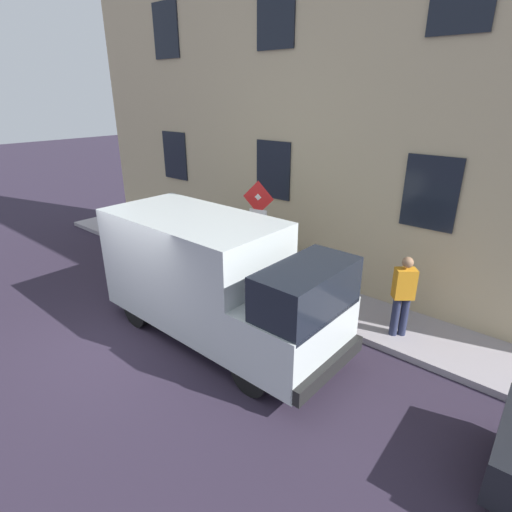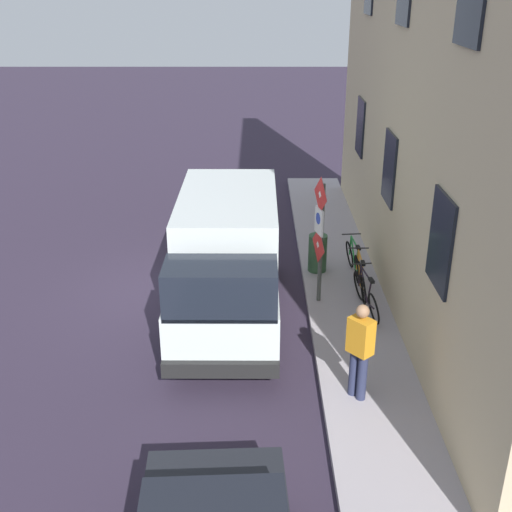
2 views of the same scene
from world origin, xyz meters
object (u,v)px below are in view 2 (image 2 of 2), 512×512
sign_post_stacked (319,229)px  pedestrian (359,348)px  litter_bin (317,253)px  delivery_van (226,259)px  bicycle_orange (359,277)px  bicycle_green (354,261)px  bicycle_black (365,295)px

sign_post_stacked → pedestrian: (0.37, -3.46, -0.73)m
pedestrian → litter_bin: pedestrian is taller
delivery_van → bicycle_orange: size_ratio=3.12×
sign_post_stacked → bicycle_green: (0.98, 1.23, -1.29)m
bicycle_orange → litter_bin: bearing=36.3°
litter_bin → bicycle_black: bearing=-67.6°
delivery_van → litter_bin: size_ratio=5.93×
bicycle_black → litter_bin: (-0.84, 2.02, 0.08)m
bicycle_green → litter_bin: size_ratio=1.91×
delivery_van → bicycle_black: size_ratio=3.11×
sign_post_stacked → delivery_van: size_ratio=0.50×
bicycle_orange → litter_bin: (-0.84, 1.17, 0.08)m
delivery_van → bicycle_orange: 3.12m
bicycle_black → pedestrian: bearing=160.3°
bicycle_orange → bicycle_green: same height
bicycle_orange → bicycle_green: bearing=0.8°
delivery_van → bicycle_green: 3.44m
sign_post_stacked → bicycle_green: sign_post_stacked is taller
pedestrian → sign_post_stacked: bearing=-125.0°
litter_bin → pedestrian: bearing=-87.4°
bicycle_orange → sign_post_stacked: bearing=111.9°
sign_post_stacked → bicycle_orange: (0.98, 0.38, -1.29)m
litter_bin → sign_post_stacked: bearing=-95.5°
bicycle_black → bicycle_orange: 0.85m
delivery_van → pedestrian: bearing=37.4°
bicycle_green → bicycle_black: bearing=175.3°
delivery_van → bicycle_black: bearing=90.0°
bicycle_orange → bicycle_black: bearing=-179.3°
bicycle_black → sign_post_stacked: bearing=56.3°
bicycle_black → pedestrian: size_ratio=1.00×
bicycle_orange → pedestrian: pedestrian is taller
sign_post_stacked → delivery_van: 2.01m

